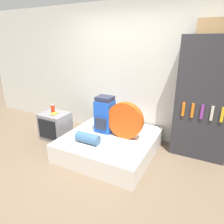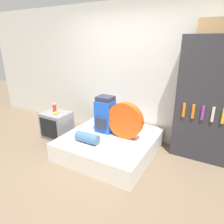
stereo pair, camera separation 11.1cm
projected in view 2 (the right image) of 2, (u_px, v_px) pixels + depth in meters
The scene contains 11 objects.
ground_plane at pixel (83, 175), 3.00m from camera, with size 16.00×16.00×0.00m, color brown.
wall_back at pixel (131, 73), 3.90m from camera, with size 8.00×0.05×2.60m.
bed at pixel (110, 144), 3.58m from camera, with size 1.50×1.54×0.32m.
backpack at pixel (105, 115), 3.60m from camera, with size 0.31×0.31×0.66m.
tent_bag at pixel (125, 121), 3.35m from camera, with size 0.63×0.12×0.63m.
sleeping_roll at pixel (87, 138), 3.26m from camera, with size 0.40×0.17×0.17m.
television at pixel (57, 125), 4.08m from camera, with size 0.54×0.46×0.54m.
canister at pixel (55, 108), 4.02m from camera, with size 0.07×0.07×0.17m.
banana_bunch at pixel (57, 113), 3.97m from camera, with size 0.13×0.18×0.03m.
bookshelf at pixel (206, 101), 3.15m from camera, with size 0.87×0.36×1.99m.
cardboard_box at pixel (214, 26), 2.82m from camera, with size 0.40×0.29×0.21m.
Camera 2 is at (1.62, -1.96, 1.90)m, focal length 32.00 mm.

